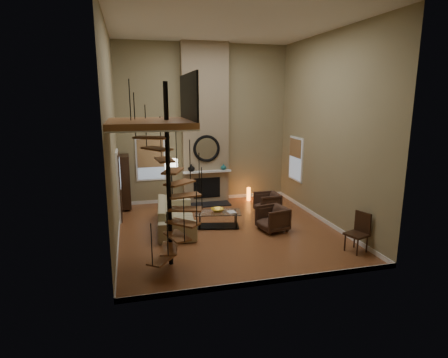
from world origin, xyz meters
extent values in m
cube|color=#A05D33|center=(0.00, 0.00, -0.01)|extent=(6.00, 6.50, 0.01)
cube|color=#8B7F5A|center=(0.00, 3.25, 2.75)|extent=(6.00, 0.02, 5.50)
cube|color=#8B7F5A|center=(0.00, -3.25, 2.75)|extent=(6.00, 0.02, 5.50)
cube|color=#8B7F5A|center=(-3.00, 0.00, 2.75)|extent=(0.02, 6.50, 5.50)
cube|color=#8B7F5A|center=(3.00, 0.00, 2.75)|extent=(0.02, 6.50, 5.50)
cube|color=silver|center=(0.00, 0.00, 5.50)|extent=(6.00, 6.50, 0.01)
cube|color=white|center=(0.00, 3.24, 0.06)|extent=(6.00, 0.02, 0.12)
cube|color=white|center=(0.00, -3.24, 0.06)|extent=(6.00, 0.02, 0.12)
cube|color=white|center=(-2.99, 0.00, 0.06)|extent=(0.02, 6.50, 0.12)
cube|color=white|center=(2.99, 0.00, 0.06)|extent=(0.02, 6.50, 0.12)
cube|color=#897559|center=(0.00, 3.06, 2.75)|extent=(1.60, 0.38, 5.50)
cube|color=black|center=(0.00, 2.57, 0.02)|extent=(1.50, 0.60, 0.04)
cube|color=black|center=(0.00, 2.86, 0.55)|extent=(0.95, 0.02, 0.72)
cube|color=white|center=(0.00, 2.78, 1.15)|extent=(1.70, 0.18, 0.06)
torus|color=black|center=(0.00, 2.84, 1.95)|extent=(0.94, 0.10, 0.94)
cylinder|color=white|center=(0.00, 2.85, 1.95)|extent=(0.80, 0.01, 0.80)
imported|color=black|center=(-0.55, 2.82, 1.30)|extent=(0.24, 0.24, 0.25)
imported|color=#185354|center=(0.60, 2.82, 1.28)|extent=(0.20, 0.20, 0.21)
cube|color=white|center=(-1.90, 3.23, 1.60)|extent=(1.02, 0.04, 1.52)
cube|color=#8C9EB2|center=(-1.90, 3.21, 1.60)|extent=(0.90, 0.01, 1.40)
cube|color=#A47849|center=(-1.90, 3.19, 1.81)|extent=(0.90, 0.01, 0.98)
cube|color=white|center=(2.98, 2.00, 1.60)|extent=(0.04, 1.02, 1.52)
cube|color=#8C9EB2|center=(2.96, 2.00, 1.60)|extent=(0.01, 0.90, 1.40)
cube|color=#A47849|center=(2.94, 2.00, 1.98)|extent=(0.01, 0.90, 0.63)
cube|color=white|center=(-2.97, 1.80, 1.05)|extent=(0.06, 1.05, 2.16)
cube|color=#321C10|center=(-2.94, 1.80, 1.02)|extent=(0.05, 0.90, 2.05)
cube|color=#8C9EB2|center=(-2.90, 1.80, 1.45)|extent=(0.01, 0.60, 0.90)
cube|color=#995D32|center=(-2.15, -1.80, 3.18)|extent=(1.70, 2.20, 0.12)
cube|color=white|center=(-2.15, -1.80, 3.10)|extent=(1.70, 2.20, 0.03)
cube|color=black|center=(-1.33, -1.80, 3.71)|extent=(0.04, 2.20, 0.94)
cylinder|color=black|center=(-1.80, -1.80, 2.01)|extent=(0.10, 0.10, 4.02)
cube|color=#995D32|center=(-2.02, -2.08, 0.26)|extent=(0.71, 0.78, 0.04)
cylinder|color=black|center=(-2.24, -2.37, 0.73)|extent=(0.02, 0.02, 0.94)
cube|color=#995D32|center=(-1.86, -2.15, 0.52)|extent=(0.46, 0.77, 0.04)
cylinder|color=black|center=(-1.93, -2.51, 0.99)|extent=(0.02, 0.02, 0.94)
cube|color=#995D32|center=(-1.69, -2.14, 0.78)|extent=(0.55, 0.79, 0.04)
cylinder|color=black|center=(-1.58, -2.48, 1.25)|extent=(0.02, 0.02, 0.94)
cube|color=#995D32|center=(-1.54, -2.05, 1.04)|extent=(0.75, 0.74, 0.04)
cylinder|color=black|center=(-1.28, -2.30, 1.51)|extent=(0.02, 0.02, 0.94)
cube|color=#995D32|center=(-1.45, -1.90, 1.30)|extent=(0.79, 0.53, 0.04)
cylinder|color=black|center=(-1.11, -2.00, 1.77)|extent=(0.02, 0.02, 0.94)
cube|color=#995D32|center=(-1.45, -1.73, 1.56)|extent=(0.77, 0.48, 0.04)
cylinder|color=black|center=(-1.10, -1.65, 2.03)|extent=(0.02, 0.02, 0.94)
cube|color=#995D32|center=(-1.52, -1.57, 1.82)|extent=(0.77, 0.72, 0.04)
cylinder|color=black|center=(-1.25, -1.34, 2.29)|extent=(0.02, 0.02, 0.94)
cube|color=#995D32|center=(-1.67, -1.47, 2.08)|extent=(0.58, 0.79, 0.04)
cylinder|color=black|center=(-1.53, -1.13, 2.55)|extent=(0.02, 0.02, 0.94)
cube|color=#995D32|center=(-1.84, -1.44, 2.34)|extent=(0.41, 0.75, 0.04)
cylinder|color=black|center=(-1.88, -1.08, 2.81)|extent=(0.02, 0.02, 0.94)
cube|color=#995D32|center=(-2.00, -1.50, 2.60)|extent=(0.68, 0.79, 0.04)
cylinder|color=black|center=(-2.20, -1.20, 3.07)|extent=(0.02, 0.02, 0.94)
cube|color=#995D32|center=(-2.12, -1.63, 2.86)|extent=(0.80, 0.64, 0.04)
cylinder|color=black|center=(-2.44, -1.46, 3.33)|extent=(0.02, 0.02, 0.94)
cube|color=#995D32|center=(-2.16, -1.80, 3.12)|extent=(0.72, 0.34, 0.04)
cylinder|color=black|center=(-2.52, -1.80, 3.59)|extent=(0.02, 0.02, 0.94)
cube|color=#321C10|center=(-2.81, 2.81, 0.95)|extent=(0.37, 0.79, 1.76)
imported|color=tan|center=(-1.40, 0.58, 0.40)|extent=(1.22, 2.65, 0.75)
imported|color=#3E271C|center=(1.70, 1.13, 0.35)|extent=(0.75, 0.73, 0.68)
imported|color=#3E271C|center=(1.29, -0.35, 0.35)|extent=(0.90, 0.88, 0.69)
cube|color=silver|center=(-0.21, 0.32, 0.44)|extent=(1.42, 0.90, 0.02)
cube|color=black|center=(-0.21, 0.32, 0.03)|extent=(1.29, 0.77, 0.02)
cylinder|color=black|center=(-0.76, 0.20, 0.22)|extent=(0.04, 0.04, 0.48)
cylinder|color=black|center=(0.26, 0.00, 0.22)|extent=(0.04, 0.04, 0.48)
cylinder|color=black|center=(-0.67, 0.63, 0.22)|extent=(0.04, 0.04, 0.48)
cylinder|color=black|center=(0.35, 0.43, 0.22)|extent=(0.04, 0.04, 0.48)
imported|color=gold|center=(-0.21, 0.37, 0.50)|extent=(0.38, 0.38, 0.09)
imported|color=gray|center=(0.14, 0.17, 0.46)|extent=(0.25, 0.32, 0.03)
cylinder|color=black|center=(-1.29, 2.31, 0.01)|extent=(0.38, 0.38, 0.03)
cylinder|color=black|center=(-1.29, 2.31, 0.80)|extent=(0.04, 0.04, 1.62)
cylinder|color=#F2E5C6|center=(-1.29, 2.31, 1.55)|extent=(0.42, 0.42, 0.33)
cylinder|color=orange|center=(1.52, 2.75, 0.25)|extent=(0.13, 0.13, 0.47)
cube|color=#321C10|center=(2.65, -2.23, 0.44)|extent=(0.59, 0.59, 0.05)
cube|color=#321C10|center=(2.85, -2.17, 0.70)|extent=(0.19, 0.43, 0.55)
cylinder|color=#321C10|center=(2.54, -2.46, 0.21)|extent=(0.05, 0.05, 0.44)
cylinder|color=#321C10|center=(2.88, -2.34, 0.21)|extent=(0.05, 0.05, 0.44)
cylinder|color=#321C10|center=(2.42, -2.12, 0.21)|extent=(0.05, 0.05, 0.44)
cylinder|color=#321C10|center=(2.76, -2.00, 0.21)|extent=(0.05, 0.05, 0.44)
camera|label=1|loc=(-2.56, -9.66, 3.71)|focal=29.73mm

